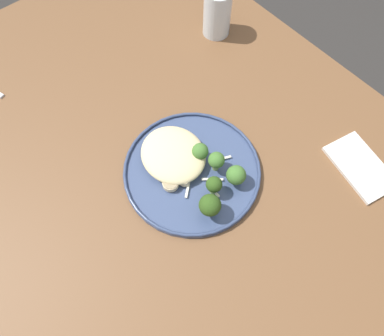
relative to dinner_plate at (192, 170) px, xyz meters
name	(u,v)px	position (x,y,z in m)	size (l,w,h in m)	color
ground	(184,250)	(-0.03, -0.02, -0.75)	(6.00, 6.00, 0.00)	#2D2B28
wooden_dining_table	(178,184)	(-0.03, -0.02, -0.09)	(1.40, 1.00, 0.74)	brown
dinner_plate	(192,170)	(0.00, 0.00, 0.00)	(0.29, 0.29, 0.02)	#38476B
noodle_bed	(173,154)	(-0.05, -0.01, 0.02)	(0.15, 0.13, 0.04)	beige
seared_scallop_half_hidden	(171,183)	(0.00, -0.06, 0.01)	(0.03, 0.03, 0.02)	beige
seared_scallop_on_noodles	(186,166)	(-0.01, -0.01, 0.01)	(0.03, 0.03, 0.02)	#E5C689
seared_scallop_tilted_round	(185,180)	(0.01, -0.03, 0.01)	(0.02, 0.02, 0.02)	beige
seared_scallop_rear_pale	(177,140)	(-0.07, 0.02, 0.01)	(0.03, 0.03, 0.01)	beige
broccoli_floret_near_rim	(216,161)	(0.03, 0.04, 0.04)	(0.03, 0.03, 0.05)	#89A356
broccoli_floret_center_pile	(214,185)	(0.07, 0.00, 0.04)	(0.03, 0.03, 0.05)	#7A994C
broccoli_floret_beside_noodles	(200,152)	(-0.01, 0.03, 0.03)	(0.03, 0.03, 0.05)	#7A994C
broccoli_floret_small_sprig	(236,175)	(0.08, 0.05, 0.03)	(0.04, 0.04, 0.05)	#89A356
broccoli_floret_rear_charred	(210,205)	(0.09, -0.03, 0.04)	(0.04, 0.04, 0.06)	#89A356
onion_sliver_short_strip	(220,159)	(0.02, 0.06, 0.01)	(0.05, 0.01, 0.00)	silver
onion_sliver_long_sliver	(212,179)	(0.05, 0.02, 0.01)	(0.04, 0.01, 0.00)	silver
onion_sliver_curled_piece	(213,190)	(0.06, 0.00, 0.01)	(0.04, 0.01, 0.00)	silver
onion_sliver_pale_crescent	(188,188)	(0.03, -0.03, 0.01)	(0.04, 0.01, 0.00)	silver
water_glass	(217,15)	(-0.28, 0.32, 0.04)	(0.07, 0.07, 0.12)	silver
folded_napkin	(361,166)	(0.22, 0.28, 0.00)	(0.15, 0.09, 0.01)	silver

